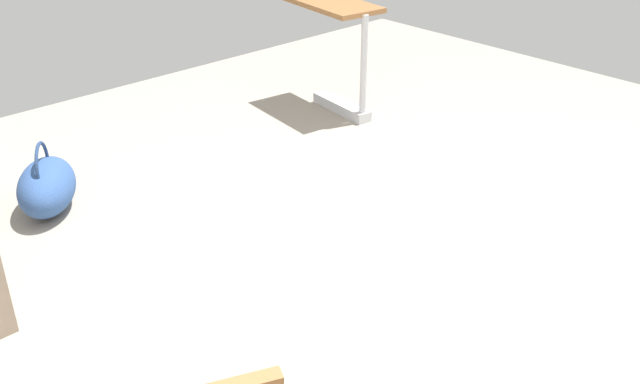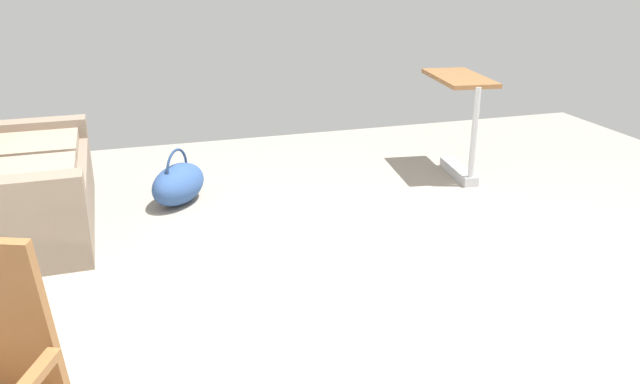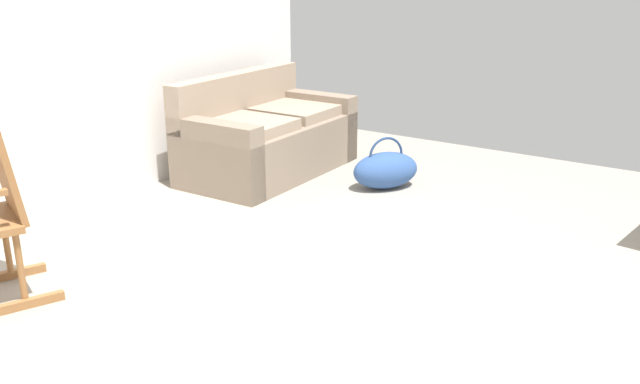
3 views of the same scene
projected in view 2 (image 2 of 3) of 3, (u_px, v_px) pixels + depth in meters
The scene contains 4 objects.
ground_plane at pixel (409, 320), 3.39m from camera, with size 7.41×7.41×0.00m, color gray.
couch at pixel (19, 188), 4.39m from camera, with size 1.62×0.88×0.85m.
overbed_table at pixel (460, 114), 5.42m from camera, with size 0.87×0.50×0.84m.
duffel_bag at pixel (178, 184), 4.91m from camera, with size 0.64×0.58×0.43m.
Camera 2 is at (-2.67, 1.31, 1.82)m, focal length 36.17 mm.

